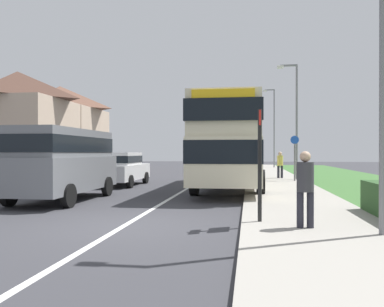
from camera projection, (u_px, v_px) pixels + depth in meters
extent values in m
plane|color=#38383D|center=(125.00, 226.00, 8.84)|extent=(120.00, 120.00, 0.00)
cube|color=silver|center=(183.00, 191.00, 16.76)|extent=(0.14, 60.00, 0.01)
cube|color=#9E998E|center=(289.00, 196.00, 14.18)|extent=(3.20, 68.00, 0.12)
cube|color=beige|center=(231.00, 159.00, 17.88)|extent=(2.50, 11.13, 1.65)
cube|color=beige|center=(231.00, 124.00, 17.88)|extent=(2.45, 10.91, 1.55)
cube|color=black|center=(231.00, 152.00, 17.88)|extent=(2.53, 11.18, 0.76)
cube|color=black|center=(231.00, 122.00, 17.87)|extent=(2.53, 11.18, 0.72)
cube|color=gold|center=(223.00, 96.00, 12.42)|extent=(2.00, 0.08, 0.44)
cylinder|color=black|center=(211.00, 173.00, 21.48)|extent=(0.30, 1.00, 1.00)
cylinder|color=black|center=(257.00, 173.00, 21.12)|extent=(0.30, 1.00, 1.00)
cylinder|color=black|center=(194.00, 182.00, 15.03)|extent=(0.30, 1.00, 1.00)
cylinder|color=black|center=(261.00, 183.00, 14.68)|extent=(0.30, 1.00, 1.00)
cube|color=slate|center=(63.00, 173.00, 13.36)|extent=(1.95, 5.17, 1.13)
cube|color=slate|center=(63.00, 143.00, 13.35)|extent=(1.72, 4.75, 0.92)
cube|color=black|center=(63.00, 145.00, 13.35)|extent=(1.76, 4.80, 0.52)
cylinder|color=black|center=(59.00, 186.00, 15.08)|extent=(0.20, 0.72, 0.72)
cylinder|color=black|center=(107.00, 186.00, 14.81)|extent=(0.20, 0.72, 0.72)
cylinder|color=black|center=(9.00, 195.00, 11.91)|extent=(0.20, 0.72, 0.72)
cylinder|color=black|center=(69.00, 196.00, 11.64)|extent=(0.20, 0.72, 0.72)
cube|color=silver|center=(121.00, 172.00, 19.46)|extent=(1.77, 4.41, 0.73)
cube|color=silver|center=(120.00, 159.00, 19.24)|extent=(1.56, 2.42, 0.60)
cube|color=black|center=(120.00, 159.00, 19.24)|extent=(1.59, 2.45, 0.34)
cylinder|color=black|center=(114.00, 177.00, 20.94)|extent=(0.20, 0.60, 0.60)
cylinder|color=black|center=(146.00, 178.00, 20.69)|extent=(0.20, 0.60, 0.60)
cylinder|color=black|center=(94.00, 181.00, 18.23)|extent=(0.20, 0.60, 0.60)
cylinder|color=black|center=(130.00, 182.00, 17.98)|extent=(0.20, 0.60, 0.60)
cylinder|color=#23232D|center=(300.00, 213.00, 7.99)|extent=(0.14, 0.14, 0.85)
cylinder|color=#23232D|center=(310.00, 213.00, 7.96)|extent=(0.14, 0.14, 0.85)
cylinder|color=#333338|center=(305.00, 177.00, 7.97)|extent=(0.34, 0.34, 0.60)
sphere|color=tan|center=(305.00, 157.00, 7.97)|extent=(0.22, 0.22, 0.22)
cylinder|color=#23232D|center=(278.00, 173.00, 23.22)|extent=(0.14, 0.14, 0.85)
cylinder|color=#23232D|center=(282.00, 173.00, 23.19)|extent=(0.14, 0.14, 0.85)
cylinder|color=#D1C14C|center=(280.00, 161.00, 23.20)|extent=(0.34, 0.34, 0.60)
sphere|color=tan|center=(280.00, 154.00, 23.20)|extent=(0.22, 0.22, 0.22)
cylinder|color=black|center=(260.00, 168.00, 8.70)|extent=(0.09, 0.09, 2.60)
cube|color=red|center=(260.00, 118.00, 8.69)|extent=(0.04, 0.44, 0.32)
cube|color=black|center=(260.00, 157.00, 8.71)|extent=(0.06, 0.52, 0.68)
cylinder|color=slate|center=(295.00, 163.00, 20.93)|extent=(0.08, 0.08, 2.10)
cylinder|color=blue|center=(295.00, 140.00, 20.93)|extent=(0.44, 0.03, 0.44)
cylinder|color=slate|center=(383.00, 53.00, 7.30)|extent=(0.12, 0.12, 7.00)
cylinder|color=slate|center=(297.00, 123.00, 22.08)|extent=(0.12, 0.12, 6.57)
cube|color=slate|center=(289.00, 65.00, 22.14)|extent=(0.90, 0.10, 0.10)
cube|color=silver|center=(280.00, 67.00, 22.20)|extent=(0.36, 0.20, 0.14)
cylinder|color=slate|center=(274.00, 129.00, 39.11)|extent=(0.12, 0.12, 7.88)
cube|color=slate|center=(270.00, 90.00, 39.16)|extent=(0.90, 0.10, 0.10)
cube|color=silver|center=(265.00, 91.00, 39.22)|extent=(0.36, 0.20, 0.14)
cube|color=#C1A88E|center=(17.00, 137.00, 28.84)|extent=(6.88, 6.43, 5.48)
pyramid|color=#4C3328|center=(17.00, 86.00, 28.82)|extent=(6.88, 6.43, 2.08)
cube|color=#C1A88E|center=(60.00, 140.00, 35.33)|extent=(6.88, 6.43, 5.48)
pyramid|color=brown|center=(60.00, 98.00, 35.32)|extent=(6.88, 6.43, 2.08)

